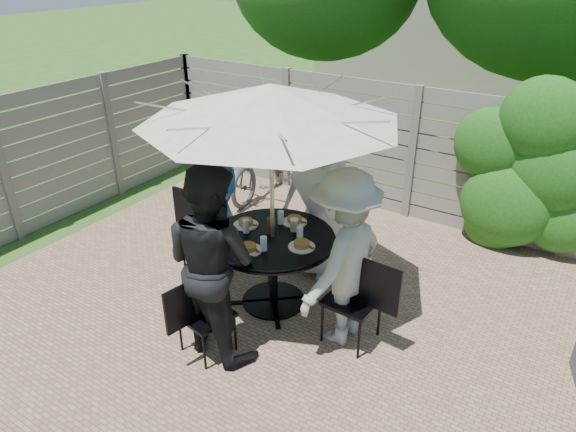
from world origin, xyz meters
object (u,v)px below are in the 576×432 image
Objects in this scene: chair_back at (325,246)px; chair_left at (208,250)px; plate_back at (295,221)px; person_left at (213,204)px; glass_back at (281,217)px; umbrella at (271,103)px; person_right at (343,259)px; plate_left at (246,223)px; person_front at (212,262)px; glass_front at (264,243)px; plate_front at (248,248)px; plate_right at (302,245)px; syrup_jug at (271,225)px; glass_left at (246,226)px; patio_table at (273,257)px; bicycle at (266,163)px; coffee_cup at (294,225)px; chair_front at (206,330)px; person_back at (321,196)px; chair_right at (353,316)px.

chair_back is 0.86× the size of chair_left.
plate_back is at bearing 15.34° from chair_left.
glass_back is at bearing -70.30° from person_left.
umbrella is 2.13m from chair_back.
umbrella reaches higher than chair_left.
plate_left is at bearing -90.00° from person_right.
person_right is at bearing -135.00° from person_front.
glass_front reaches higher than plate_left.
person_right is (0.83, -0.07, -1.29)m from umbrella.
person_right is 6.67× the size of plate_front.
umbrella is at bearing 174.82° from plate_right.
syrup_jug is at bearing -86.10° from person_front.
glass_left reaches higher than plate_left.
bicycle is at bearing 126.56° from patio_table.
coffee_cup is (0.15, 0.57, 0.04)m from plate_front.
chair_front is 6.13× the size of glass_left.
person_left is 0.91m from plate_front.
patio_table is 8.47× the size of syrup_jug.
glass_left is (-1.09, -0.01, 0.02)m from person_right.
plate_left is (-0.43, -0.79, -0.11)m from person_back.
chair_front is at bearing -103.77° from glass_front.
glass_back reaches higher than chair_back.
umbrella is at bearing -90.00° from person_left.
plate_left is 1.86× the size of glass_left.
glass_front is (-0.28, -0.24, 0.05)m from plate_right.
plate_right is at bearing 40.32° from glass_front.
chair_right is 3.65× the size of plate_back.
chair_left is (-1.04, -0.74, -0.66)m from person_back.
person_right is 0.77m from glass_front.
glass_back is 1.00× the size of glass_front.
syrup_jug is at bearing 9.33° from chair_front.
syrup_jug and bicycle have the same top height.
plate_back is at bearing -113.45° from person_right.
glass_back is at bearing -105.52° from person_right.
plate_front is 0.15m from glass_front.
glass_front is at bearing 14.99° from chair_right.
plate_back is at bearing 73.86° from syrup_jug.
person_front is (-0.07, -0.83, -1.23)m from umbrella.
person_left is 0.91m from plate_back.
plate_front is (-0.11, -1.19, -0.11)m from person_back.
coffee_cup is at bearing 1.14° from chair_front.
chair_left reaches higher than glass_front.
person_front is at bearing -89.68° from glass_back.
plate_back is at bearing 120.35° from coffee_cup.
syrup_jug is (-0.09, -0.30, 0.06)m from plate_back.
glass_back is (-0.91, 0.34, 0.02)m from person_right.
chair_left is at bearing 174.88° from plate_right.
plate_right is at bearing -50.18° from plate_back.
plate_left is 0.31m from syrup_jug.
chair_back is 0.46× the size of bicycle.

